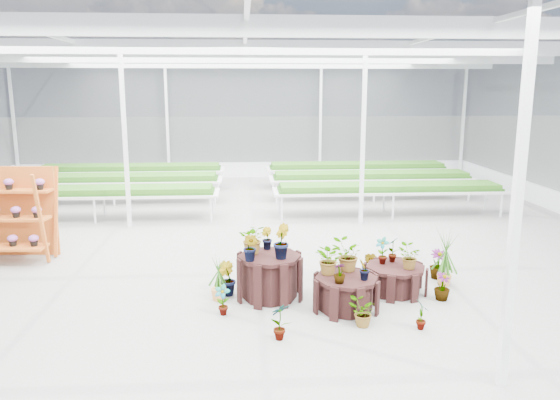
{
  "coord_description": "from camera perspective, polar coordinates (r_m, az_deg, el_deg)",
  "views": [
    {
      "loc": [
        -0.07,
        -9.81,
        3.51
      ],
      "look_at": [
        0.66,
        0.94,
        1.3
      ],
      "focal_mm": 35.0,
      "sensor_mm": 36.0,
      "label": 1
    }
  ],
  "objects": [
    {
      "name": "plinth_mid",
      "position": [
        8.96,
        6.9,
        -9.66
      ],
      "size": [
        1.27,
        1.27,
        0.55
      ],
      "primitive_type": "cylinder",
      "rotation": [
        0.0,
        0.0,
        0.25
      ],
      "color": "black",
      "rests_on": "ground"
    },
    {
      "name": "nursery_plants",
      "position": [
        9.43,
        5.84,
        -6.72
      ],
      "size": [
        4.46,
        2.88,
        1.33
      ],
      "color": "#2A5D17",
      "rests_on": "ground"
    },
    {
      "name": "nursery_benches",
      "position": [
        17.28,
        -3.59,
        1.28
      ],
      "size": [
        16.0,
        7.0,
        0.84
      ],
      "primitive_type": null,
      "color": "silver",
      "rests_on": "ground"
    },
    {
      "name": "plinth_low",
      "position": [
        9.84,
        11.92,
        -8.09
      ],
      "size": [
        1.4,
        1.4,
        0.48
      ],
      "primitive_type": "cylinder",
      "rotation": [
        0.0,
        0.0,
        -0.4
      ],
      "color": "black",
      "rests_on": "ground"
    },
    {
      "name": "ground_plane",
      "position": [
        10.42,
        -3.31,
        -8.12
      ],
      "size": [
        24.0,
        24.0,
        0.0
      ],
      "primitive_type": "plane",
      "color": "gray",
      "rests_on": "ground"
    },
    {
      "name": "plinth_tall",
      "position": [
        9.35,
        -1.1,
        -8.0
      ],
      "size": [
        1.45,
        1.45,
        0.75
      ],
      "primitive_type": "cylinder",
      "rotation": [
        0.0,
        0.0,
        -0.4
      ],
      "color": "black",
      "rests_on": "ground"
    },
    {
      "name": "shelf_rack",
      "position": [
        12.48,
        -26.61,
        -1.45
      ],
      "size": [
        1.87,
        1.09,
        1.92
      ],
      "primitive_type": null,
      "rotation": [
        0.0,
        0.0,
        -0.07
      ],
      "color": "#AE5019",
      "rests_on": "ground"
    },
    {
      "name": "steel_frame",
      "position": [
        9.89,
        -3.46,
        4.24
      ],
      "size": [
        18.0,
        24.0,
        4.5
      ],
      "primitive_type": null,
      "color": "silver",
      "rests_on": "ground"
    },
    {
      "name": "greenhouse_shell",
      "position": [
        9.89,
        -3.46,
        4.24
      ],
      "size": [
        18.0,
        24.0,
        4.5
      ],
      "primitive_type": null,
      "color": "white",
      "rests_on": "ground"
    }
  ]
}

